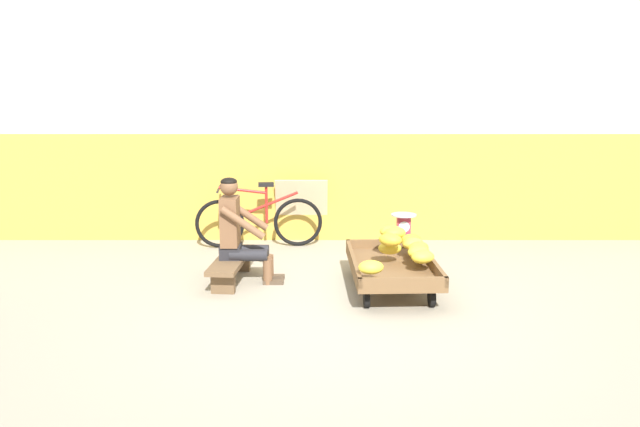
{
  "coord_description": "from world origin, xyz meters",
  "views": [
    {
      "loc": [
        -0.16,
        -5.2,
        2.1
      ],
      "look_at": [
        -0.14,
        1.16,
        0.75
      ],
      "focal_mm": 34.18,
      "sensor_mm": 36.0,
      "label": 1
    }
  ],
  "objects_px": {
    "plastic_crate": "(401,250)",
    "weighing_scale": "(402,226)",
    "low_bench": "(230,264)",
    "shopping_bag": "(396,260)",
    "sign_board": "(300,210)",
    "bicycle_near_left": "(257,221)",
    "vendor_seated": "(237,231)",
    "banana_cart": "(390,268)"
  },
  "relations": [
    {
      "from": "banana_cart",
      "to": "low_bench",
      "type": "xyz_separation_m",
      "value": [
        -1.7,
        0.28,
        -0.04
      ]
    },
    {
      "from": "banana_cart",
      "to": "shopping_bag",
      "type": "bearing_deg",
      "value": 77.68
    },
    {
      "from": "low_bench",
      "to": "shopping_bag",
      "type": "height_order",
      "value": "low_bench"
    },
    {
      "from": "bicycle_near_left",
      "to": "shopping_bag",
      "type": "bearing_deg",
      "value": -31.66
    },
    {
      "from": "plastic_crate",
      "to": "weighing_scale",
      "type": "distance_m",
      "value": 0.3
    },
    {
      "from": "low_bench",
      "to": "plastic_crate",
      "type": "bearing_deg",
      "value": 20.21
    },
    {
      "from": "sign_board",
      "to": "bicycle_near_left",
      "type": "bearing_deg",
      "value": -148.79
    },
    {
      "from": "low_bench",
      "to": "sign_board",
      "type": "height_order",
      "value": "sign_board"
    },
    {
      "from": "bicycle_near_left",
      "to": "sign_board",
      "type": "bearing_deg",
      "value": 31.21
    },
    {
      "from": "low_bench",
      "to": "vendor_seated",
      "type": "height_order",
      "value": "vendor_seated"
    },
    {
      "from": "bicycle_near_left",
      "to": "sign_board",
      "type": "xyz_separation_m",
      "value": [
        0.55,
        0.33,
        0.08
      ]
    },
    {
      "from": "vendor_seated",
      "to": "shopping_bag",
      "type": "bearing_deg",
      "value": 12.57
    },
    {
      "from": "vendor_seated",
      "to": "shopping_bag",
      "type": "height_order",
      "value": "vendor_seated"
    },
    {
      "from": "weighing_scale",
      "to": "sign_board",
      "type": "relative_size",
      "value": 0.35
    },
    {
      "from": "banana_cart",
      "to": "weighing_scale",
      "type": "height_order",
      "value": "weighing_scale"
    },
    {
      "from": "vendor_seated",
      "to": "sign_board",
      "type": "bearing_deg",
      "value": 70.62
    },
    {
      "from": "low_bench",
      "to": "weighing_scale",
      "type": "height_order",
      "value": "weighing_scale"
    },
    {
      "from": "low_bench",
      "to": "vendor_seated",
      "type": "relative_size",
      "value": 0.98
    },
    {
      "from": "vendor_seated",
      "to": "banana_cart",
      "type": "bearing_deg",
      "value": -9.8
    },
    {
      "from": "vendor_seated",
      "to": "bicycle_near_left",
      "type": "distance_m",
      "value": 1.45
    },
    {
      "from": "sign_board",
      "to": "shopping_bag",
      "type": "distance_m",
      "value": 1.82
    },
    {
      "from": "shopping_bag",
      "to": "low_bench",
      "type": "bearing_deg",
      "value": -168.01
    },
    {
      "from": "bicycle_near_left",
      "to": "vendor_seated",
      "type": "bearing_deg",
      "value": -92.82
    },
    {
      "from": "vendor_seated",
      "to": "plastic_crate",
      "type": "distance_m",
      "value": 2.05
    },
    {
      "from": "bicycle_near_left",
      "to": "plastic_crate",
      "type": "bearing_deg",
      "value": -21.75
    },
    {
      "from": "plastic_crate",
      "to": "shopping_bag",
      "type": "bearing_deg",
      "value": -107.75
    },
    {
      "from": "vendor_seated",
      "to": "shopping_bag",
      "type": "xyz_separation_m",
      "value": [
        1.76,
        0.39,
        -0.45
      ]
    },
    {
      "from": "low_bench",
      "to": "plastic_crate",
      "type": "relative_size",
      "value": 3.12
    },
    {
      "from": "low_bench",
      "to": "sign_board",
      "type": "relative_size",
      "value": 1.3
    },
    {
      "from": "bicycle_near_left",
      "to": "shopping_bag",
      "type": "xyz_separation_m",
      "value": [
        1.69,
        -1.04,
        -0.23
      ]
    },
    {
      "from": "vendor_seated",
      "to": "weighing_scale",
      "type": "height_order",
      "value": "vendor_seated"
    },
    {
      "from": "plastic_crate",
      "to": "weighing_scale",
      "type": "height_order",
      "value": "weighing_scale"
    },
    {
      "from": "weighing_scale",
      "to": "shopping_bag",
      "type": "xyz_separation_m",
      "value": [
        -0.1,
        -0.33,
        -0.33
      ]
    },
    {
      "from": "plastic_crate",
      "to": "sign_board",
      "type": "height_order",
      "value": "sign_board"
    },
    {
      "from": "weighing_scale",
      "to": "bicycle_near_left",
      "type": "height_order",
      "value": "bicycle_near_left"
    },
    {
      "from": "low_bench",
      "to": "plastic_crate",
      "type": "distance_m",
      "value": 2.09
    },
    {
      "from": "plastic_crate",
      "to": "bicycle_near_left",
      "type": "height_order",
      "value": "bicycle_near_left"
    },
    {
      "from": "bicycle_near_left",
      "to": "shopping_bag",
      "type": "relative_size",
      "value": 6.91
    },
    {
      "from": "vendor_seated",
      "to": "sign_board",
      "type": "distance_m",
      "value": 1.88
    },
    {
      "from": "plastic_crate",
      "to": "bicycle_near_left",
      "type": "xyz_separation_m",
      "value": [
        -1.8,
        0.72,
        0.2
      ]
    },
    {
      "from": "vendor_seated",
      "to": "bicycle_near_left",
      "type": "bearing_deg",
      "value": 87.18
    },
    {
      "from": "sign_board",
      "to": "shopping_bag",
      "type": "bearing_deg",
      "value": -50.4
    }
  ]
}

